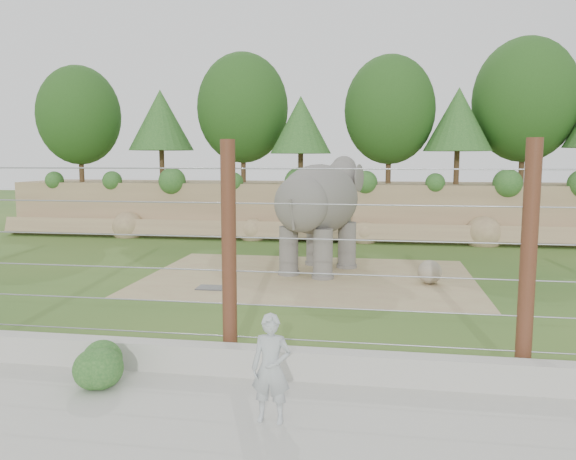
# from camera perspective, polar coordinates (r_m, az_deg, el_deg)

# --- Properties ---
(ground) EXTENTS (90.00, 90.00, 0.00)m
(ground) POSITION_cam_1_polar(r_m,az_deg,el_deg) (14.66, -1.26, -7.21)
(ground) COLOR #315A21
(ground) RESTS_ON ground
(back_embankment) EXTENTS (30.00, 5.52, 8.77)m
(back_embankment) POSITION_cam_1_polar(r_m,az_deg,el_deg) (26.70, 4.97, 7.92)
(back_embankment) COLOR #937556
(back_embankment) RESTS_ON ground
(dirt_patch) EXTENTS (10.00, 7.00, 0.02)m
(dirt_patch) POSITION_cam_1_polar(r_m,az_deg,el_deg) (17.47, 2.15, -4.80)
(dirt_patch) COLOR tan
(dirt_patch) RESTS_ON ground
(drain_grate) EXTENTS (1.00, 0.60, 0.03)m
(drain_grate) POSITION_cam_1_polar(r_m,az_deg,el_deg) (16.07, -7.44, -5.84)
(drain_grate) COLOR #262628
(drain_grate) RESTS_ON dirt_patch
(elephant) EXTENTS (3.29, 4.89, 3.65)m
(elephant) POSITION_cam_1_polar(r_m,az_deg,el_deg) (18.10, 3.16, 1.44)
(elephant) COLOR #5D5954
(elephant) RESTS_ON ground
(stone_ball) EXTENTS (0.70, 0.70, 0.70)m
(stone_ball) POSITION_cam_1_polar(r_m,az_deg,el_deg) (16.96, 14.20, -4.15)
(stone_ball) COLOR gray
(stone_ball) RESTS_ON dirt_patch
(retaining_wall) EXTENTS (26.00, 0.35, 0.50)m
(retaining_wall) POSITION_cam_1_polar(r_m,az_deg,el_deg) (9.93, -6.65, -12.93)
(retaining_wall) COLOR beige
(retaining_wall) RESTS_ON ground
(walkway) EXTENTS (26.00, 4.00, 0.01)m
(walkway) POSITION_cam_1_polar(r_m,az_deg,el_deg) (8.28, -10.62, -19.16)
(walkway) COLOR beige
(walkway) RESTS_ON ground
(barrier_fence) EXTENTS (20.26, 0.26, 4.00)m
(barrier_fence) POSITION_cam_1_polar(r_m,az_deg,el_deg) (9.94, -6.01, -2.44)
(barrier_fence) COLOR #542F1B
(barrier_fence) RESTS_ON ground
(walkway_shrub) EXTENTS (0.68, 0.68, 0.68)m
(walkway_shrub) POSITION_cam_1_polar(r_m,az_deg,el_deg) (9.79, -17.86, -12.90)
(walkway_shrub) COLOR #1F5220
(walkway_shrub) RESTS_ON walkway
(zookeeper) EXTENTS (0.57, 0.38, 1.54)m
(zookeeper) POSITION_cam_1_polar(r_m,az_deg,el_deg) (8.02, -1.73, -13.87)
(zookeeper) COLOR #AFB5B8
(zookeeper) RESTS_ON walkway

